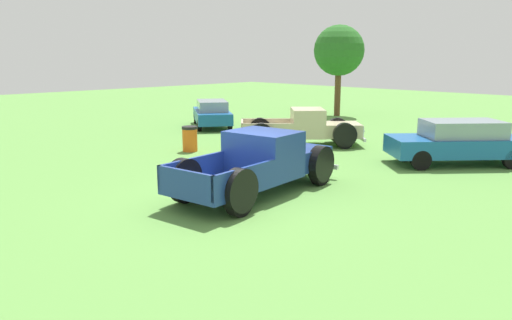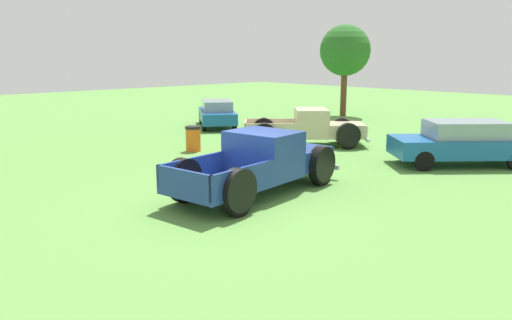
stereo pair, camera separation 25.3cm
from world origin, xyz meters
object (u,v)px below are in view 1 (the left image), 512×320
object	(u,v)px
oak_tree_east	(339,51)
pickup_truck_behind_left	(309,128)
sedan_distant_a	(212,113)
sedan_distant_b	(458,141)
trash_can	(190,139)
pickup_truck_foreground	(265,162)

from	to	relation	value
oak_tree_east	pickup_truck_behind_left	bearing A→B (deg)	-60.09
sedan_distant_a	oak_tree_east	bearing A→B (deg)	79.49
sedan_distant_b	trash_can	xyz separation A→B (m)	(-8.14, -4.88, -0.29)
oak_tree_east	sedan_distant_a	bearing A→B (deg)	-100.51
pickup_truck_behind_left	sedan_distant_a	world-z (taller)	pickup_truck_behind_left
sedan_distant_b	oak_tree_east	size ratio (longest dim) A/B	0.84
pickup_truck_foreground	pickup_truck_behind_left	xyz separation A→B (m)	(-3.55, 6.22, -0.07)
pickup_truck_foreground	trash_can	world-z (taller)	pickup_truck_foreground
pickup_truck_foreground	pickup_truck_behind_left	bearing A→B (deg)	119.72
pickup_truck_behind_left	sedan_distant_b	size ratio (longest dim) A/B	1.04
pickup_truck_behind_left	sedan_distant_a	size ratio (longest dim) A/B	1.10
sedan_distant_a	sedan_distant_b	bearing A→B (deg)	0.33
oak_tree_east	pickup_truck_foreground	bearing A→B (deg)	-60.17
sedan_distant_b	pickup_truck_foreground	bearing A→B (deg)	-107.87
pickup_truck_foreground	pickup_truck_behind_left	distance (m)	7.16
pickup_truck_foreground	oak_tree_east	distance (m)	17.89
trash_can	oak_tree_east	world-z (taller)	oak_tree_east
pickup_truck_foreground	trash_can	bearing A→B (deg)	160.99
sedan_distant_b	pickup_truck_behind_left	bearing A→B (deg)	-173.04
pickup_truck_behind_left	trash_can	xyz separation A→B (m)	(-2.36, -4.18, -0.23)
pickup_truck_foreground	oak_tree_east	bearing A→B (deg)	119.83
pickup_truck_behind_left	sedan_distant_b	world-z (taller)	pickup_truck_behind_left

